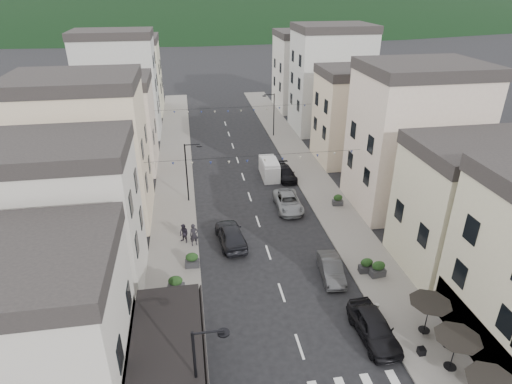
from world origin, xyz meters
TOP-DOWN VIEW (x-y plane):
  - sidewalk_left at (-7.50, 32.00)m, footprint 4.00×76.00m
  - sidewalk_right at (7.50, 32.00)m, footprint 4.00×76.00m
  - hill_backdrop at (0.00, 300.00)m, footprint 640.00×360.00m
  - boutique_awning at (-7.25, 5.00)m, footprint 3.77×7.50m
  - buildings_row_left at (-14.50, 37.75)m, footprint 10.20×54.16m
  - buildings_row_right at (14.50, 36.59)m, footprint 10.20×54.16m
  - cafe_terrace at (7.70, 2.80)m, footprint 2.50×8.10m
  - streetlamp_left_near at (-5.82, 2.00)m, footprint 1.70×0.56m
  - streetlamp_left_far at (-5.82, 26.00)m, footprint 1.70×0.56m
  - streetlamp_right_far at (5.82, 44.00)m, footprint 1.70×0.56m
  - bollards at (0.00, 5.50)m, footprint 11.66×10.26m
  - bunting_near at (0.00, 22.00)m, footprint 19.00×0.28m
  - bunting_far at (0.00, 38.00)m, footprint 19.00×0.28m
  - parked_car_a at (4.60, 6.00)m, footprint 2.13×4.87m
  - parked_car_b at (3.97, 12.21)m, footprint 1.87×4.26m
  - parked_car_c at (3.26, 22.98)m, footprint 2.46×5.10m
  - parked_car_d at (4.59, 29.82)m, footprint 1.96×4.46m
  - parked_car_e at (-2.80, 17.79)m, footprint 2.54×5.22m
  - delivery_van at (2.90, 30.55)m, footprint 1.78×4.35m
  - pedestrian_a at (-5.80, 17.87)m, footprint 0.79×0.60m
  - pedestrian_b at (-6.61, 18.41)m, footprint 1.03×1.02m
  - planter_la at (-6.07, 14.92)m, footprint 1.10×0.63m
  - planter_lb at (-7.27, 12.20)m, footprint 1.23×0.82m
  - planter_ra at (6.67, 12.17)m, footprint 1.07×0.62m
  - planter_rb at (7.32, 11.57)m, footprint 1.19×0.75m
  - planter_rc at (8.09, 22.66)m, footprint 1.05×0.64m

SIDE VIEW (x-z plane):
  - hill_backdrop at x=0.00m, z-range -35.00..35.00m
  - sidewalk_left at x=-7.50m, z-range 0.00..0.12m
  - sidewalk_right at x=7.50m, z-range 0.00..0.12m
  - bollards at x=0.00m, z-range 0.12..0.72m
  - parked_car_d at x=4.59m, z-range 0.00..1.27m
  - planter_rc at x=8.09m, z-range 0.10..1.22m
  - parked_car_b at x=3.97m, z-range 0.00..1.36m
  - planter_ra at x=6.67m, z-range 0.10..1.27m
  - parked_car_c at x=3.26m, z-range 0.00..1.40m
  - planter_la at x=-6.07m, z-range 0.10..1.31m
  - planter_rb at x=7.32m, z-range 0.10..1.36m
  - planter_lb at x=-7.27m, z-range 0.10..1.37m
  - parked_car_a at x=4.60m, z-range 0.00..1.63m
  - parked_car_e at x=-2.80m, z-range 0.00..1.72m
  - pedestrian_b at x=-6.61m, z-range 0.12..1.80m
  - delivery_van at x=2.90m, z-range -0.02..2.05m
  - pedestrian_a at x=-5.80m, z-range 0.12..2.05m
  - cafe_terrace at x=7.70m, z-range 1.09..3.62m
  - boutique_awning at x=-7.25m, z-range 1.48..4.75m
  - streetlamp_left_near at x=-5.82m, z-range 0.70..6.70m
  - streetlamp_left_far at x=-5.82m, z-range 0.70..6.70m
  - streetlamp_right_far at x=5.82m, z-range 0.70..6.70m
  - bunting_near at x=0.00m, z-range 5.34..5.96m
  - bunting_far at x=0.00m, z-range 5.34..5.96m
  - buildings_row_left at x=-14.50m, z-range -0.88..13.12m
  - buildings_row_right at x=14.50m, z-range -0.93..13.57m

